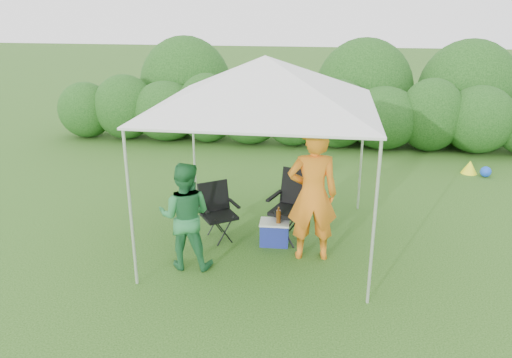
# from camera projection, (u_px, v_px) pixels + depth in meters

# --- Properties ---
(ground) EXTENTS (70.00, 70.00, 0.00)m
(ground) POSITION_uv_depth(u_px,v_px,m) (260.00, 255.00, 7.34)
(ground) COLOR #35611F
(hedge) EXTENTS (12.72, 1.53, 1.80)m
(hedge) POSITION_uv_depth(u_px,v_px,m) (293.00, 114.00, 12.65)
(hedge) COLOR #24551A
(hedge) RESTS_ON ground
(canopy) EXTENTS (3.10, 3.10, 2.83)m
(canopy) POSITION_uv_depth(u_px,v_px,m) (265.00, 82.00, 6.98)
(canopy) COLOR silver
(canopy) RESTS_ON ground
(chair_right) EXTENTS (0.79, 0.76, 1.07)m
(chair_right) POSITION_uv_depth(u_px,v_px,m) (295.00, 201.00, 7.73)
(chair_right) COLOR black
(chair_right) RESTS_ON ground
(chair_left) EXTENTS (0.70, 0.69, 0.88)m
(chair_left) POSITION_uv_depth(u_px,v_px,m) (217.00, 208.00, 7.76)
(chair_left) COLOR black
(chair_left) RESTS_ON ground
(man) EXTENTS (0.77, 0.56, 1.95)m
(man) POSITION_uv_depth(u_px,v_px,m) (313.00, 195.00, 6.99)
(man) COLOR orange
(man) RESTS_ON ground
(woman) EXTENTS (0.77, 0.62, 1.53)m
(woman) POSITION_uv_depth(u_px,v_px,m) (185.00, 216.00, 6.82)
(woman) COLOR #27783F
(woman) RESTS_ON ground
(cooler) EXTENTS (0.46, 0.34, 0.38)m
(cooler) POSITION_uv_depth(u_px,v_px,m) (275.00, 233.00, 7.63)
(cooler) COLOR navy
(cooler) RESTS_ON ground
(bottle) EXTENTS (0.07, 0.07, 0.26)m
(bottle) POSITION_uv_depth(u_px,v_px,m) (278.00, 215.00, 7.48)
(bottle) COLOR #592D0C
(bottle) RESTS_ON cooler
(lawn_toy) EXTENTS (0.57, 0.47, 0.28)m
(lawn_toy) POSITION_uv_depth(u_px,v_px,m) (474.00, 168.00, 10.72)
(lawn_toy) COLOR #FFFE1A
(lawn_toy) RESTS_ON ground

